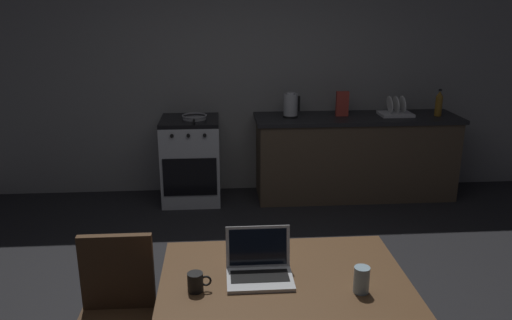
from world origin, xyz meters
The scene contains 13 objects.
back_wall centered at (0.30, 2.63, 1.35)m, with size 6.40×0.10×2.70m, color gray.
kitchen_counter centered at (1.24, 2.28, 0.45)m, with size 2.16×0.64×0.89m.
stove_oven centered at (-0.52, 2.28, 0.44)m, with size 0.60×0.62×0.89m.
dining_table centered at (0.08, -0.73, 0.68)m, with size 1.21×0.88×0.75m.
chair centered at (-0.77, -0.59, 0.52)m, with size 0.40×0.40×0.90m.
laptop centered at (-0.04, -0.70, 0.80)m, with size 0.32×0.26×0.23m.
electric_kettle centered at (0.53, 2.28, 1.01)m, with size 0.18×0.15×0.26m.
bottle centered at (2.10, 2.23, 1.02)m, with size 0.07×0.07×0.28m.
frying_pan centered at (-0.47, 2.25, 0.91)m, with size 0.26×0.43×0.05m.
coffee_mug centered at (-0.34, -0.80, 0.80)m, with size 0.11×0.07×0.09m.
drinking_glass centered at (0.42, -0.87, 0.81)m, with size 0.07×0.07×0.13m.
cereal_box centered at (1.08, 2.30, 1.02)m, with size 0.13×0.05×0.26m.
dish_rack centered at (1.66, 2.28, 0.94)m, with size 0.34×0.26×0.21m.
Camera 1 is at (-0.22, -2.90, 2.04)m, focal length 35.69 mm.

